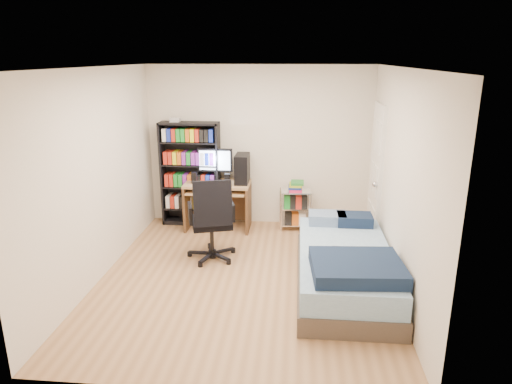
# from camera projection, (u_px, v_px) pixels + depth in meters

# --- Properties ---
(room) EXTENTS (3.58, 4.08, 2.58)m
(room) POSITION_uv_depth(u_px,v_px,m) (244.00, 180.00, 5.25)
(room) COLOR tan
(room) RESTS_ON ground
(media_shelf) EXTENTS (0.92, 0.31, 1.71)m
(media_shelf) POSITION_uv_depth(u_px,v_px,m) (191.00, 173.00, 7.21)
(media_shelf) COLOR black
(media_shelf) RESTS_ON room
(computer_desk) EXTENTS (1.00, 0.58, 1.26)m
(computer_desk) POSITION_uv_depth(u_px,v_px,m) (224.00, 186.00, 7.07)
(computer_desk) COLOR tan
(computer_desk) RESTS_ON room
(office_chair) EXTENTS (0.84, 0.84, 1.13)m
(office_chair) POSITION_uv_depth(u_px,v_px,m) (212.00, 234.00, 6.03)
(office_chair) COLOR black
(office_chair) RESTS_ON room
(wire_cart) EXTENTS (0.50, 0.38, 0.77)m
(wire_cart) POSITION_uv_depth(u_px,v_px,m) (296.00, 198.00, 7.08)
(wire_cart) COLOR white
(wire_cart) RESTS_ON room
(bed) EXTENTS (1.08, 2.16, 0.62)m
(bed) POSITION_uv_depth(u_px,v_px,m) (345.00, 267.00, 5.29)
(bed) COLOR brown
(bed) RESTS_ON room
(door) EXTENTS (0.12, 0.80, 2.00)m
(door) POSITION_uv_depth(u_px,v_px,m) (376.00, 175.00, 6.46)
(door) COLOR white
(door) RESTS_ON room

